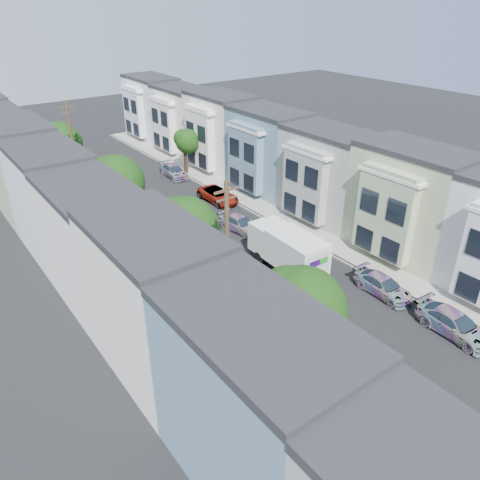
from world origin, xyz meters
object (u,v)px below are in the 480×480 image
Objects in this scene: lead_sedan at (240,224)px; parked_left_b at (372,415)px; parked_right_a at (454,324)px; fedex_truck at (288,249)px; parked_right_b at (383,286)px; tree_c at (184,231)px; utility_pole_near at (227,261)px; tree_far_r at (187,142)px; parked_left_d at (164,248)px; parked_left_c at (247,314)px; tree_e at (59,144)px; utility_pole_far at (74,153)px; tree_b at (299,313)px; parked_right_c at (218,195)px; tree_d at (116,183)px; parked_right_d at (174,171)px.

parked_left_b is (-7.66, -21.19, 0.06)m from lead_sedan.
parked_left_b is 1.08× the size of parked_right_a.
fedex_truck is 7.38m from parked_right_b.
tree_c is 0.74× the size of utility_pole_near.
utility_pole_near is 2.26× the size of parked_right_b.
lead_sedan is (9.06, 5.89, -4.38)m from tree_c.
lead_sedan is 19.72m from parked_right_a.
tree_far_r reaches higher than parked_left_d.
parked_right_b is at bearing -12.51° from parked_left_c.
tree_far_r is 1.19× the size of parked_right_b.
tree_far_r is at bearing -17.05° from tree_e.
utility_pole_far is at bearing -176.44° from tree_far_r.
parked_left_d is 1.10× the size of parked_right_b.
tree_b is 26.59m from parked_right_c.
parked_right_a is (2.14, -19.60, 0.07)m from lead_sedan.
fedex_truck is (7.92, -27.54, -3.03)m from tree_e.
tree_b is 1.46× the size of parked_left_c.
tree_d is 1.41× the size of parked_left_b.
utility_pole_far reaches higher than parked_right_c.
tree_b is at bearing -111.83° from tree_far_r.
parked_left_b is 9.93m from parked_right_a.
tree_far_r is at bearing 79.88° from fedex_truck.
parked_right_a reaches higher than parked_left_d.
utility_pole_far is 14.70m from parked_right_c.
tree_far_r reaches higher than fedex_truck.
utility_pole_far is at bearing 89.83° from parked_left_b.
parked_left_c is (0.00, 10.13, 0.04)m from parked_left_b.
parked_right_c is at bearing 92.48° from parked_right_b.
utility_pole_far is 24.24m from fedex_truck.
parked_left_d is 18.60m from parked_right_d.
tree_c is 1.41× the size of tree_far_r.
parked_right_c is at bearing 68.23° from parked_left_b.
tree_d reaches higher than tree_far_r.
fedex_truck is 1.34× the size of parked_left_c.
tree_c is 15.96m from parked_left_b.
utility_pole_far is (0.00, 9.88, 0.12)m from tree_d.
tree_far_r is 19.99m from parked_left_d.
tree_c is 1.08× the size of fedex_truck.
parked_right_d is at bearing 72.80° from parked_left_b.
parked_right_a is (-1.99, -35.48, -3.05)m from tree_far_r.
tree_b is at bearing -90.00° from tree_e.
tree_far_r is 1.17× the size of parked_right_d.
parked_right_b is (0.00, 5.48, -0.07)m from parked_right_a.
parked_right_b reaches higher than lead_sedan.
tree_d is 0.74× the size of utility_pole_near.
tree_e is 28.81m from fedex_truck.
lead_sedan is 1.00× the size of parked_right_b.
tree_far_r is 29.92m from utility_pole_near.
parked_left_d reaches higher than lead_sedan.
parked_left_b is (1.40, -4.13, -4.36)m from tree_b.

